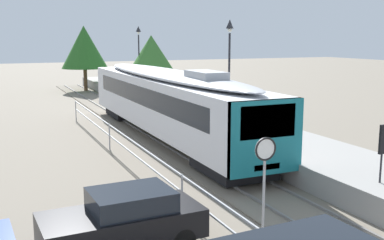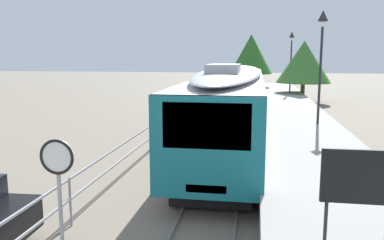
% 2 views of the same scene
% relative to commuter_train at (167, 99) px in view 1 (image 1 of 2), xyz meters
% --- Properties ---
extents(ground_plane, '(160.00, 160.00, 0.00)m').
position_rel_commuter_train_xyz_m(ground_plane, '(-3.00, -0.00, -2.15)').
color(ground_plane, slate).
extents(track_rails, '(3.20, 60.00, 0.14)m').
position_rel_commuter_train_xyz_m(track_rails, '(0.00, -0.00, -2.11)').
color(track_rails, slate).
rests_on(track_rails, ground).
extents(commuter_train, '(2.82, 19.25, 3.74)m').
position_rel_commuter_train_xyz_m(commuter_train, '(0.00, 0.00, 0.00)').
color(commuter_train, silver).
rests_on(commuter_train, track_rails).
extents(station_platform, '(3.90, 60.00, 0.90)m').
position_rel_commuter_train_xyz_m(station_platform, '(3.25, -0.00, -1.70)').
color(station_platform, '#999691').
rests_on(station_platform, ground).
extents(platform_lamp_mid_platform, '(0.34, 0.34, 5.35)m').
position_rel_commuter_train_xyz_m(platform_lamp_mid_platform, '(4.11, 0.92, 2.48)').
color(platform_lamp_mid_platform, '#232328').
rests_on(platform_lamp_mid_platform, station_platform).
extents(platform_lamp_far_end, '(0.34, 0.34, 5.35)m').
position_rel_commuter_train_xyz_m(platform_lamp_far_end, '(4.11, 17.91, 2.48)').
color(platform_lamp_far_end, '#232328').
rests_on(platform_lamp_far_end, station_platform).
extents(speed_limit_sign, '(0.61, 0.10, 2.81)m').
position_rel_commuter_train_xyz_m(speed_limit_sign, '(-2.12, -12.68, -0.02)').
color(speed_limit_sign, '#9EA0A5').
rests_on(speed_limit_sign, ground).
extents(carpark_fence, '(0.06, 36.06, 1.25)m').
position_rel_commuter_train_xyz_m(carpark_fence, '(-3.30, -10.00, -1.24)').
color(carpark_fence, '#9EA0A5').
rests_on(carpark_fence, ground).
extents(parked_hatchback_black, '(4.07, 1.94, 1.53)m').
position_rel_commuter_train_xyz_m(parked_hatchback_black, '(-5.54, -11.64, -1.36)').
color(parked_hatchback_black, black).
rests_on(parked_hatchback_black, ground).
extents(tree_behind_carpark, '(4.48, 4.48, 6.40)m').
position_rel_commuter_train_xyz_m(tree_behind_carpark, '(0.49, 24.06, 2.18)').
color(tree_behind_carpark, brown).
rests_on(tree_behind_carpark, ground).
extents(tree_behind_station_far, '(4.78, 4.78, 5.47)m').
position_rel_commuter_train_xyz_m(tree_behind_station_far, '(5.21, 17.72, 1.47)').
color(tree_behind_station_far, brown).
rests_on(tree_behind_station_far, ground).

